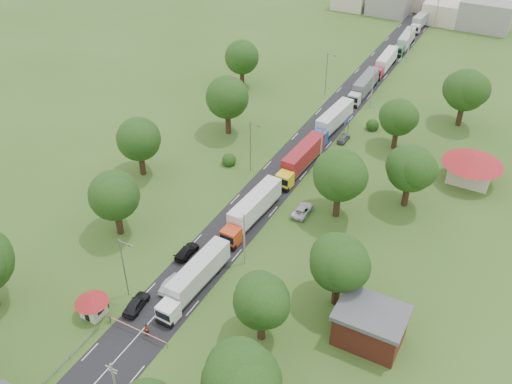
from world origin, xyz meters
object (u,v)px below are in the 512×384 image
Objects in this scene: car_lane_mid at (171,284)px; pedestrian_near at (147,330)px; guard_booth at (92,303)px; car_lane_front at (136,304)px; info_sign at (347,122)px; truck_0 at (195,278)px; boom_barrier at (129,326)px.

pedestrian_near is (2.09, -8.34, 0.19)m from car_lane_mid.
car_lane_front is at bearing 40.49° from guard_booth.
info_sign and truck_0 have the same top height.
car_lane_mid is at bearing -118.24° from car_lane_front.
boom_barrier is 8.84m from car_lane_mid.
car_lane_mid is at bearing -155.84° from truck_0.
info_sign is 49.90m from truck_0.
car_lane_mid is at bearing 87.68° from boom_barrier.
boom_barrier is at bearing -108.52° from truck_0.
guard_booth reaches higher than car_lane_front.
truck_0 is (-3.14, -49.79, -0.83)m from info_sign.
truck_0 is 8.45m from car_lane_front.
guard_booth is 0.30× the size of truck_0.
pedestrian_near is at bearing 135.59° from car_lane_front.
pedestrian_near reaches higher than boom_barrier.
info_sign reaches higher than pedestrian_near.
truck_0 is at bearing 57.10° from pedestrian_near.
info_sign is at bearing -105.66° from car_lane_front.
truck_0 is at bearing -93.61° from info_sign.
car_lane_front is at bearing 114.62° from boom_barrier.
pedestrian_near is (2.45, 0.50, 0.05)m from boom_barrier.
car_lane_front reaches higher than boom_barrier.
info_sign is 2.18× the size of pedestrian_near.
pedestrian_near reaches higher than car_lane_mid.
truck_0 is at bearing -134.78° from car_lane_front.
car_lane_mid is 2.41× the size of pedestrian_near.
guard_booth is at bearing 33.09° from car_lane_front.
info_sign is at bearing 58.86° from pedestrian_near.
info_sign is (6.56, 60.00, 2.11)m from boom_barrier.
pedestrian_near is at bearing -93.95° from info_sign.
pedestrian_near is at bearing -95.72° from truck_0.
info_sign is at bearing 83.76° from boom_barrier.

